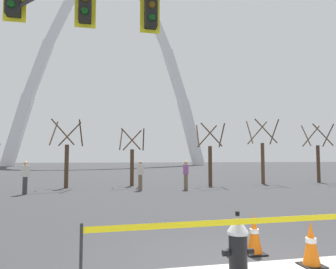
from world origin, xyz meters
The scene contains 15 objects.
ground_plane centered at (0.00, 0.00, 0.00)m, with size 240.00×240.00×0.00m, color #333335.
fire_hydrant centered at (-0.31, -0.66, 0.47)m, with size 0.46×0.48×0.99m.
caution_tape_barrier centered at (-0.25, -0.75, 0.63)m, with size 4.44×0.19×0.94m.
traffic_cone_by_hydrant centered at (0.55, 0.52, 0.36)m, with size 0.36×0.36×0.73m.
traffic_cone_curb_edge centered at (1.13, -0.28, 0.36)m, with size 0.36×0.36×0.73m.
traffic_signal_gantry centered at (-3.64, 1.75, 4.27)m, with size 6.42×0.44×6.00m.
monument_arch centered at (0.00, 67.86, 20.15)m, with size 44.37×2.31×46.21m.
tree_left_mid centered at (-4.09, 14.57, 1.77)m, with size 1.84×1.85×3.98m.
tree_center_left centered at (-0.18, 15.36, 1.60)m, with size 1.68×1.69×3.61m.
tree_center_right centered at (4.69, 14.39, 1.75)m, with size 1.82×1.83×3.94m.
tree_right_mid centered at (8.63, 14.89, 1.93)m, with size 2.00×2.01×4.35m.
tree_far_right centered at (13.15, 15.18, 1.85)m, with size 1.92×1.93×4.17m.
pedestrian_walking_left centered at (-5.70, 11.63, 0.82)m, with size 0.39×0.30×1.59m.
pedestrian_standing_center centered at (-0.02, 12.39, 0.82)m, with size 0.39×0.36×1.59m.
pedestrian_walking_right centered at (2.49, 12.24, 0.82)m, with size 0.22×0.35×1.59m.
Camera 1 is at (-2.26, -4.96, 1.75)m, focal length 34.14 mm.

